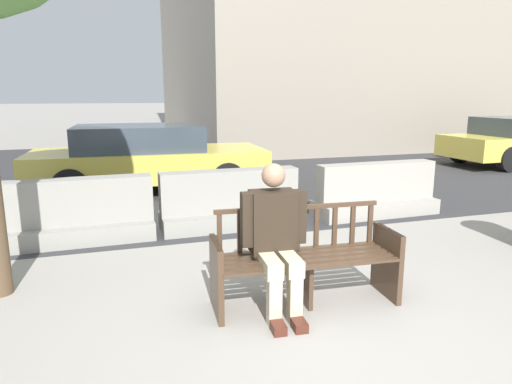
{
  "coord_description": "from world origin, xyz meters",
  "views": [
    {
      "loc": [
        -1.5,
        -2.96,
        1.9
      ],
      "look_at": [
        0.11,
        2.14,
        0.75
      ],
      "focal_mm": 32.0,
      "sensor_mm": 36.0,
      "label": 1
    }
  ],
  "objects_px": {
    "street_bench": "(305,262)",
    "jersey_barrier_left": "(74,216)",
    "jersey_barrier_right": "(375,194)",
    "seated_person": "(275,235)",
    "car_taxi_near": "(147,157)",
    "jersey_barrier_centre": "(230,204)"
  },
  "relations": [
    {
      "from": "jersey_barrier_left",
      "to": "car_taxi_near",
      "type": "height_order",
      "value": "car_taxi_near"
    },
    {
      "from": "seated_person",
      "to": "jersey_barrier_centre",
      "type": "height_order",
      "value": "seated_person"
    },
    {
      "from": "jersey_barrier_left",
      "to": "jersey_barrier_right",
      "type": "xyz_separation_m",
      "value": [
        4.5,
        0.03,
        0.0
      ]
    },
    {
      "from": "street_bench",
      "to": "jersey_barrier_left",
      "type": "bearing_deg",
      "value": 129.94
    },
    {
      "from": "seated_person",
      "to": "car_taxi_near",
      "type": "distance_m",
      "value": 5.66
    },
    {
      "from": "jersey_barrier_left",
      "to": "jersey_barrier_right",
      "type": "relative_size",
      "value": 1.0
    },
    {
      "from": "jersey_barrier_centre",
      "to": "jersey_barrier_left",
      "type": "xyz_separation_m",
      "value": [
        -2.11,
        -0.05,
        0.0
      ]
    },
    {
      "from": "jersey_barrier_right",
      "to": "jersey_barrier_centre",
      "type": "bearing_deg",
      "value": 179.41
    },
    {
      "from": "street_bench",
      "to": "jersey_barrier_right",
      "type": "xyz_separation_m",
      "value": [
        2.36,
        2.58,
        -0.06
      ]
    },
    {
      "from": "seated_person",
      "to": "street_bench",
      "type": "bearing_deg",
      "value": 6.83
    },
    {
      "from": "seated_person",
      "to": "jersey_barrier_right",
      "type": "relative_size",
      "value": 0.65
    },
    {
      "from": "jersey_barrier_left",
      "to": "jersey_barrier_right",
      "type": "bearing_deg",
      "value": 0.34
    },
    {
      "from": "street_bench",
      "to": "jersey_barrier_right",
      "type": "distance_m",
      "value": 3.5
    },
    {
      "from": "jersey_barrier_right",
      "to": "car_taxi_near",
      "type": "xyz_separation_m",
      "value": [
        -3.32,
        3.0,
        0.33
      ]
    },
    {
      "from": "jersey_barrier_centre",
      "to": "car_taxi_near",
      "type": "xyz_separation_m",
      "value": [
        -0.93,
        2.98,
        0.33
      ]
    },
    {
      "from": "jersey_barrier_left",
      "to": "car_taxi_near",
      "type": "xyz_separation_m",
      "value": [
        1.18,
        3.03,
        0.33
      ]
    },
    {
      "from": "street_bench",
      "to": "car_taxi_near",
      "type": "height_order",
      "value": "car_taxi_near"
    },
    {
      "from": "seated_person",
      "to": "jersey_barrier_left",
      "type": "bearing_deg",
      "value": 125.36
    },
    {
      "from": "street_bench",
      "to": "jersey_barrier_right",
      "type": "relative_size",
      "value": 0.85
    },
    {
      "from": "seated_person",
      "to": "jersey_barrier_right",
      "type": "xyz_separation_m",
      "value": [
        2.66,
        2.62,
        -0.35
      ]
    },
    {
      "from": "jersey_barrier_centre",
      "to": "jersey_barrier_right",
      "type": "bearing_deg",
      "value": -0.59
    },
    {
      "from": "street_bench",
      "to": "jersey_barrier_left",
      "type": "xyz_separation_m",
      "value": [
        -2.14,
        2.56,
        -0.06
      ]
    }
  ]
}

